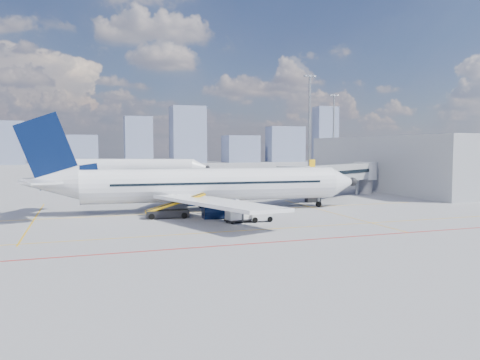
{
  "coord_description": "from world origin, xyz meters",
  "views": [
    {
      "loc": [
        -14.94,
        -47.92,
        7.98
      ],
      "look_at": [
        3.41,
        5.93,
        4.0
      ],
      "focal_mm": 35.0,
      "sensor_mm": 36.0,
      "label": 1
    }
  ],
  "objects_px": {
    "second_aircraft": "(121,168)",
    "ramp_worker": "(255,213)",
    "main_aircraft": "(199,186)",
    "baggage_tug": "(259,214)",
    "cargo_dolly": "(240,214)",
    "belt_loader": "(169,212)"
  },
  "relations": [
    {
      "from": "second_aircraft",
      "to": "ramp_worker",
      "type": "bearing_deg",
      "value": -58.65
    },
    {
      "from": "ramp_worker",
      "to": "main_aircraft",
      "type": "bearing_deg",
      "value": 56.72
    },
    {
      "from": "main_aircraft",
      "to": "second_aircraft",
      "type": "bearing_deg",
      "value": 99.39
    },
    {
      "from": "baggage_tug",
      "to": "cargo_dolly",
      "type": "xyz_separation_m",
      "value": [
        -2.19,
        0.14,
        0.16
      ]
    },
    {
      "from": "main_aircraft",
      "to": "ramp_worker",
      "type": "bearing_deg",
      "value": -62.86
    },
    {
      "from": "cargo_dolly",
      "to": "ramp_worker",
      "type": "distance_m",
      "value": 2.07
    },
    {
      "from": "main_aircraft",
      "to": "second_aircraft",
      "type": "xyz_separation_m",
      "value": [
        -5.09,
        55.9,
        0.0
      ]
    },
    {
      "from": "belt_loader",
      "to": "ramp_worker",
      "type": "relative_size",
      "value": 4.41
    },
    {
      "from": "main_aircraft",
      "to": "second_aircraft",
      "type": "relative_size",
      "value": 1.09
    },
    {
      "from": "main_aircraft",
      "to": "ramp_worker",
      "type": "distance_m",
      "value": 10.44
    },
    {
      "from": "belt_loader",
      "to": "cargo_dolly",
      "type": "bearing_deg",
      "value": -34.91
    },
    {
      "from": "second_aircraft",
      "to": "main_aircraft",
      "type": "bearing_deg",
      "value": -61.35
    },
    {
      "from": "main_aircraft",
      "to": "baggage_tug",
      "type": "height_order",
      "value": "main_aircraft"
    },
    {
      "from": "second_aircraft",
      "to": "cargo_dolly",
      "type": "xyz_separation_m",
      "value": [
        7.09,
        -65.88,
        -2.28
      ]
    },
    {
      "from": "baggage_tug",
      "to": "belt_loader",
      "type": "xyz_separation_m",
      "value": [
        -8.76,
        5.71,
        -0.06
      ]
    },
    {
      "from": "second_aircraft",
      "to": "baggage_tug",
      "type": "bearing_deg",
      "value": -58.56
    },
    {
      "from": "second_aircraft",
      "to": "belt_loader",
      "type": "relative_size",
      "value": 5.7
    },
    {
      "from": "ramp_worker",
      "to": "cargo_dolly",
      "type": "bearing_deg",
      "value": 141.78
    },
    {
      "from": "main_aircraft",
      "to": "cargo_dolly",
      "type": "distance_m",
      "value": 10.43
    },
    {
      "from": "baggage_tug",
      "to": "belt_loader",
      "type": "height_order",
      "value": "belt_loader"
    },
    {
      "from": "belt_loader",
      "to": "second_aircraft",
      "type": "bearing_deg",
      "value": 95.86
    },
    {
      "from": "main_aircraft",
      "to": "cargo_dolly",
      "type": "xyz_separation_m",
      "value": [
        1.99,
        -9.98,
        -2.28
      ]
    }
  ]
}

